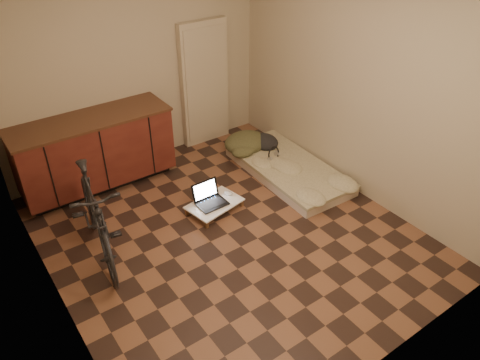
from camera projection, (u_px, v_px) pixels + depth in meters
room_shell at (226, 126)px, 4.32m from camera, size 3.50×4.00×2.60m
cabinets at (95, 152)px, 5.57m from camera, size 1.84×0.62×0.91m
appliance_panel at (204, 84)px, 6.35m from camera, size 0.70×0.10×1.70m
bicycle at (95, 212)px, 4.52m from camera, size 0.72×1.64×1.02m
futon at (288, 169)px, 5.99m from camera, size 0.89×1.76×0.15m
clothing_pile at (251, 137)px, 6.28m from camera, size 0.65×0.55×0.25m
headphones at (274, 154)px, 6.02m from camera, size 0.26×0.25×0.15m
lap_desk at (214, 204)px, 5.34m from camera, size 0.67×0.50×0.10m
laptop at (210, 199)px, 5.32m from camera, size 0.33×0.30×0.23m
mouse at (228, 193)px, 5.46m from camera, size 0.11×0.13×0.04m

